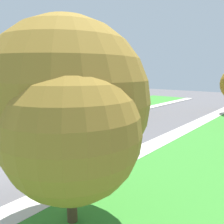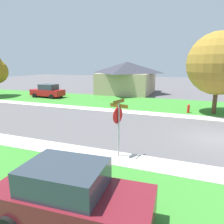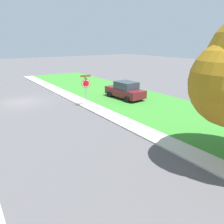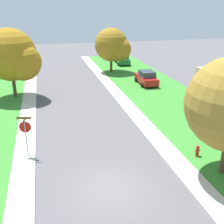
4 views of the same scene
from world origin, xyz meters
The scene contains 10 objects.
ground_plane centered at (0.00, 0.00, 0.00)m, with size 120.00×120.00×0.00m, color #565456.
sidewalk_east centered at (4.70, 12.00, 0.05)m, with size 1.40×56.00×0.10m, color beige.
lawn_east centered at (9.40, 12.00, 0.04)m, with size 8.00×56.00×0.08m, color #38842D.
sidewalk_west centered at (-4.70, 12.00, 0.05)m, with size 1.40×56.00×0.10m, color beige.
stop_sign_far_corner centered at (-4.45, 4.71, 1.89)m, with size 0.90×0.90×2.77m.
car_red_driveway_right centered at (9.19, 19.06, 0.87)m, with size 2.18×4.37×1.76m.
car_green_across_road centered at (9.75, 31.63, 0.87)m, with size 2.31×4.44×1.76m.
tree_corner_large centered at (6.91, 26.62, 3.77)m, with size 5.04×4.69×6.27m.
tree_across_right centered at (-5.85, 17.64, 4.35)m, with size 5.73×5.33×7.20m.
fire_hydrant centered at (6.26, 1.86, 0.44)m, with size 0.38×0.22×0.83m.
Camera 4 is at (-2.99, -12.25, 9.36)m, focal length 44.65 mm.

